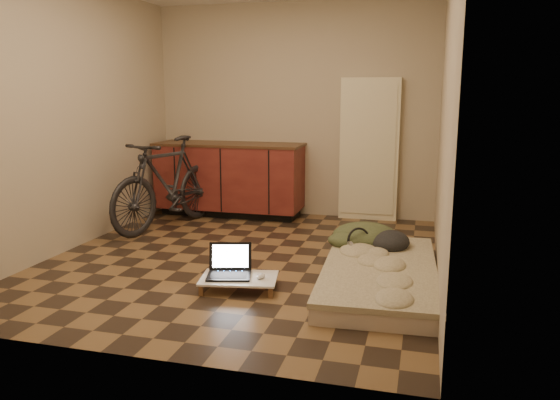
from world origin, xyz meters
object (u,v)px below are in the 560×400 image
(bicycle, at_px, (168,178))
(laptop, at_px, (229,269))
(lap_desk, at_px, (239,279))
(futon, at_px, (380,275))

(bicycle, distance_m, laptop, 2.17)
(bicycle, bearing_deg, lap_desk, -32.97)
(bicycle, xyz_separation_m, futon, (2.50, -1.27, -0.49))
(lap_desk, bearing_deg, bicycle, 120.23)
(lap_desk, distance_m, laptop, 0.12)
(lap_desk, bearing_deg, futon, 10.72)
(bicycle, bearing_deg, futon, -10.44)
(futon, xyz_separation_m, laptop, (-1.16, -0.37, 0.07))
(bicycle, relative_size, lap_desk, 2.69)
(futon, height_order, lap_desk, futon)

